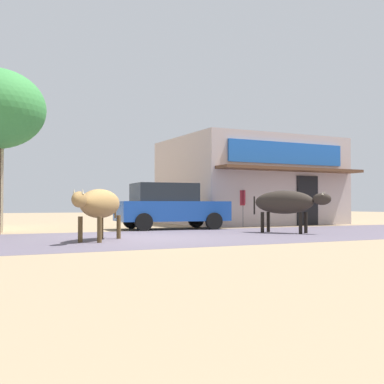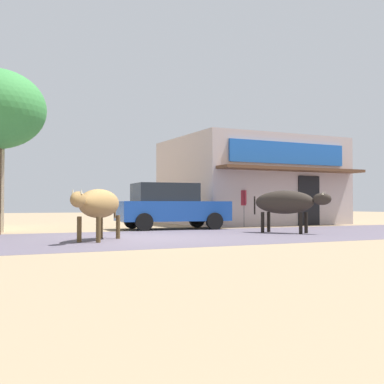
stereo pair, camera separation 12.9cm
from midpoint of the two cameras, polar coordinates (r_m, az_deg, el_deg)
ground at (r=13.20m, az=-5.73°, el=-5.31°), size 80.00×80.00×0.00m
asphalt_road at (r=13.20m, az=-5.73°, el=-5.30°), size 72.00×6.45×0.00m
storefront_right_club at (r=23.28m, az=6.92°, el=1.17°), size 7.14×6.73×3.87m
parked_hatchback_car at (r=17.73m, az=-2.35°, el=-1.59°), size 4.08×2.25×1.64m
cow_near_brown at (r=12.33m, az=-10.44°, el=-1.38°), size 1.95×2.38×1.27m
cow_far_dark at (r=15.60m, az=11.06°, el=-1.21°), size 1.66×2.35×1.32m
pedestrian_by_shop at (r=19.80m, az=5.97°, el=-1.15°), size 0.39×0.61×1.68m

